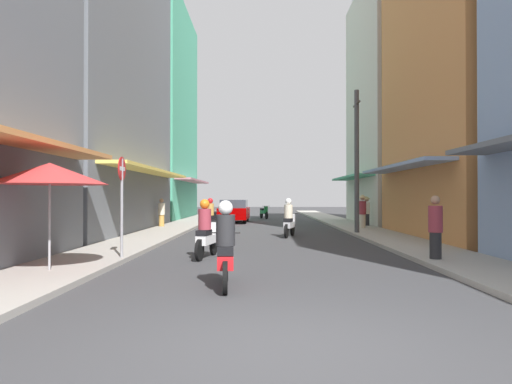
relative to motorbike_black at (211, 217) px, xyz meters
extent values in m
plane|color=#38383A|center=(2.59, 2.17, -0.70)|extent=(99.42, 99.42, 0.00)
cube|color=#9E9991|center=(-2.06, 2.17, -0.64)|extent=(2.08, 53.19, 0.12)
cube|color=#ADA89E|center=(7.24, 2.17, -0.64)|extent=(2.08, 53.19, 0.12)
cube|color=#D88C4C|center=(-2.60, -12.48, 2.10)|extent=(1.10, 8.91, 0.12)
cube|color=slate|center=(-6.10, -0.66, 7.79)|extent=(6.00, 13.04, 16.99)
cube|color=#EFD159|center=(-2.60, -0.66, 2.10)|extent=(1.10, 11.73, 0.12)
cube|color=#4CB28C|center=(-6.10, 11.99, 7.00)|extent=(6.00, 10.85, 15.42)
cube|color=#B7727F|center=(-2.60, 11.99, 2.10)|extent=(1.10, 9.77, 0.12)
cube|color=#D88C4C|center=(11.28, -3.59, 8.16)|extent=(6.00, 9.18, 17.73)
cube|color=#8CA5CC|center=(7.78, -3.59, 2.10)|extent=(1.10, 8.26, 0.12)
cube|color=silver|center=(11.28, 6.08, 6.45)|extent=(6.00, 8.54, 14.30)
cube|color=#4CB28C|center=(7.78, 6.08, 2.10)|extent=(1.10, 7.68, 0.12)
cylinder|color=black|center=(0.08, 0.65, -0.42)|extent=(0.15, 0.57, 0.56)
cylinder|color=black|center=(-0.08, -0.59, -0.42)|extent=(0.15, 0.57, 0.56)
cube|color=black|center=(0.00, -0.02, -0.20)|extent=(0.41, 1.03, 0.24)
cube|color=black|center=(-0.03, -0.22, 0.00)|extent=(0.35, 0.59, 0.14)
cylinder|color=black|center=(0.07, 0.52, 0.00)|extent=(0.28, 0.28, 0.45)
cylinder|color=black|center=(0.07, 0.52, 0.25)|extent=(0.55, 0.10, 0.03)
cylinder|color=#BF8C3F|center=(-0.02, -0.17, 0.35)|extent=(0.34, 0.34, 0.55)
sphere|color=red|center=(-0.02, -0.17, 0.75)|extent=(0.26, 0.26, 0.26)
cylinder|color=black|center=(1.01, -8.57, -0.42)|extent=(0.19, 0.56, 0.56)
cylinder|color=black|center=(0.77, -9.80, -0.42)|extent=(0.19, 0.56, 0.56)
cube|color=silver|center=(0.88, -9.24, -0.20)|extent=(0.47, 1.04, 0.24)
cube|color=black|center=(0.84, -9.43, 0.00)|extent=(0.38, 0.60, 0.14)
cylinder|color=silver|center=(0.99, -8.70, 0.00)|extent=(0.28, 0.28, 0.45)
cylinder|color=black|center=(0.99, -8.70, 0.25)|extent=(0.55, 0.13, 0.03)
cylinder|color=#99333F|center=(0.85, -9.38, 0.35)|extent=(0.34, 0.34, 0.55)
sphere|color=orange|center=(0.85, -9.38, 0.75)|extent=(0.26, 0.26, 0.26)
cylinder|color=black|center=(2.75, 12.02, -0.42)|extent=(0.24, 0.56, 0.56)
cylinder|color=black|center=(2.38, 13.21, -0.42)|extent=(0.24, 0.56, 0.56)
cube|color=#197233|center=(2.55, 12.66, -0.20)|extent=(0.57, 1.04, 0.24)
cube|color=black|center=(2.49, 12.85, 0.00)|extent=(0.43, 0.62, 0.14)
cylinder|color=#197233|center=(2.71, 12.14, 0.00)|extent=(0.28, 0.28, 0.45)
cylinder|color=black|center=(2.71, 12.14, 0.25)|extent=(0.53, 0.19, 0.03)
cylinder|color=black|center=(3.67, -2.14, -0.42)|extent=(0.22, 0.56, 0.56)
cylinder|color=black|center=(3.35, -3.35, -0.42)|extent=(0.22, 0.56, 0.56)
cube|color=#B2B2B7|center=(3.49, -2.79, -0.20)|extent=(0.53, 1.04, 0.24)
cube|color=black|center=(3.44, -2.99, 0.00)|extent=(0.42, 0.61, 0.14)
cylinder|color=#B2B2B7|center=(3.64, -2.26, 0.00)|extent=(0.28, 0.28, 0.45)
cylinder|color=black|center=(3.64, -2.26, 0.25)|extent=(0.54, 0.17, 0.03)
cylinder|color=beige|center=(3.46, -2.94, 0.35)|extent=(0.34, 0.34, 0.55)
sphere|color=silver|center=(3.46, -2.94, 0.75)|extent=(0.26, 0.26, 0.26)
cylinder|color=black|center=(1.66, -12.51, -0.42)|extent=(0.12, 0.56, 0.56)
cylinder|color=black|center=(1.74, -13.76, -0.42)|extent=(0.12, 0.56, 0.56)
cube|color=red|center=(1.70, -13.18, -0.20)|extent=(0.34, 1.02, 0.24)
cube|color=black|center=(1.71, -13.38, 0.00)|extent=(0.32, 0.58, 0.14)
cylinder|color=red|center=(1.66, -12.63, 0.00)|extent=(0.28, 0.28, 0.45)
cylinder|color=black|center=(1.66, -12.63, 0.25)|extent=(0.55, 0.07, 0.03)
cylinder|color=#262628|center=(1.71, -13.33, 0.35)|extent=(0.34, 0.34, 0.55)
sphere|color=silver|center=(1.71, -13.33, 0.75)|extent=(0.26, 0.26, 0.26)
cylinder|color=black|center=(0.67, 14.42, -0.42)|extent=(0.16, 0.57, 0.56)
cylinder|color=black|center=(0.49, 15.66, -0.42)|extent=(0.16, 0.57, 0.56)
cube|color=#1E38B7|center=(0.57, 15.09, -0.20)|extent=(0.42, 1.03, 0.24)
cube|color=black|center=(0.54, 15.29, 0.00)|extent=(0.36, 0.59, 0.14)
cylinder|color=#1E38B7|center=(0.65, 14.54, 0.00)|extent=(0.28, 0.28, 0.45)
cylinder|color=black|center=(0.65, 14.54, 0.25)|extent=(0.55, 0.11, 0.03)
cube|color=#8C0000|center=(0.65, 7.61, -0.10)|extent=(1.88, 4.15, 0.70)
cube|color=#333D47|center=(0.64, 7.46, 0.45)|extent=(1.66, 2.15, 0.60)
cylinder|color=black|center=(-0.07, 8.88, -0.38)|extent=(0.20, 0.64, 0.64)
cylinder|color=black|center=(1.43, 8.84, -0.38)|extent=(0.20, 0.64, 0.64)
cylinder|color=black|center=(-0.14, 6.39, -0.38)|extent=(0.20, 0.64, 0.64)
cylinder|color=black|center=(1.36, 6.34, -0.38)|extent=(0.20, 0.64, 0.64)
cylinder|color=#262628|center=(7.94, 2.76, -0.34)|extent=(0.28, 0.28, 0.73)
cylinder|color=beige|center=(7.94, 2.76, 0.34)|extent=(0.34, 0.34, 0.62)
sphere|color=tan|center=(7.94, 2.76, 0.79)|extent=(0.22, 0.22, 0.22)
cone|color=#D1B77A|center=(7.94, 2.76, 0.89)|extent=(0.44, 0.44, 0.16)
cylinder|color=beige|center=(7.33, 1.02, -0.32)|extent=(0.28, 0.28, 0.78)
cylinder|color=#99333F|center=(7.33, 1.02, 0.40)|extent=(0.34, 0.34, 0.66)
sphere|color=tan|center=(7.33, 1.02, 0.87)|extent=(0.22, 0.22, 0.22)
cone|color=#D1B77A|center=(7.33, 1.02, 0.97)|extent=(0.44, 0.44, 0.16)
cylinder|color=#262628|center=(6.63, -10.17, -0.32)|extent=(0.28, 0.28, 0.77)
cylinder|color=#99333F|center=(6.63, -10.17, 0.39)|extent=(0.34, 0.34, 0.65)
sphere|color=tan|center=(6.63, -10.17, 0.86)|extent=(0.22, 0.22, 0.22)
cylinder|color=#BF8C3F|center=(-2.77, 2.00, -0.35)|extent=(0.28, 0.28, 0.71)
cylinder|color=beige|center=(-2.77, 2.00, 0.30)|extent=(0.34, 0.34, 0.60)
sphere|color=tan|center=(-2.77, 2.00, 0.74)|extent=(0.22, 0.22, 0.22)
cylinder|color=#99999E|center=(-2.07, -11.95, 0.39)|extent=(0.05, 0.05, 2.18)
cone|color=#BF3333|center=(-2.07, -11.95, 1.42)|extent=(2.37, 2.37, 0.45)
cylinder|color=#4C4C4F|center=(6.45, -1.86, 2.41)|extent=(0.20, 0.20, 6.22)
cylinder|color=#3F382D|center=(6.45, -1.86, 4.91)|extent=(0.08, 1.20, 0.08)
cylinder|color=gray|center=(-1.17, -9.97, 0.60)|extent=(0.07, 0.07, 2.60)
cylinder|color=red|center=(-1.17, -9.97, 1.65)|extent=(0.02, 0.60, 0.60)
cube|color=white|center=(-1.17, -9.97, 1.65)|extent=(0.03, 0.40, 0.10)
camera|label=1|loc=(2.34, -21.43, 0.94)|focal=32.07mm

